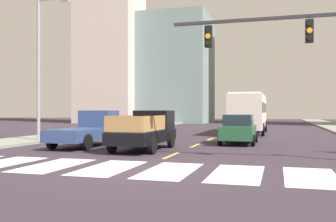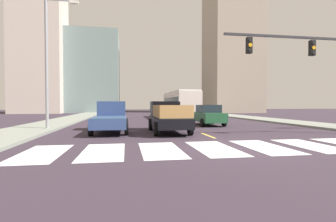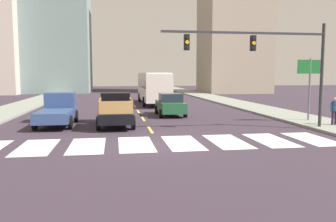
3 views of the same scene
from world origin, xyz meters
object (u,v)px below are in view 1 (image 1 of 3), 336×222
Objects in this scene: sedan_mid at (239,129)px; streetlight_left at (41,62)px; pickup_stakebed at (146,131)px; pickup_dark at (89,129)px; city_bus at (249,111)px.

streetlight_left is (-11.90, -2.19, 4.11)m from sedan_mid.
pickup_stakebed is 6.11m from sedan_mid.
pickup_dark is 0.48× the size of city_bus.
streetlight_left is (-7.72, 2.27, 4.03)m from pickup_stakebed.
city_bus is 17.57m from streetlight_left.
pickup_stakebed is at bearing -105.17° from city_bus.
streetlight_left reaches higher than pickup_stakebed.
pickup_dark is 0.58× the size of streetlight_left.
streetlight_left is at bearing 160.78° from pickup_stakebed.
sedan_mid is 0.49× the size of streetlight_left.
pickup_stakebed and pickup_dark have the same top height.
pickup_stakebed is 3.65m from pickup_dark.
pickup_stakebed is 1.18× the size of sedan_mid.
pickup_dark is at bearing 165.98° from pickup_stakebed.
pickup_stakebed is at bearing -133.25° from sedan_mid.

